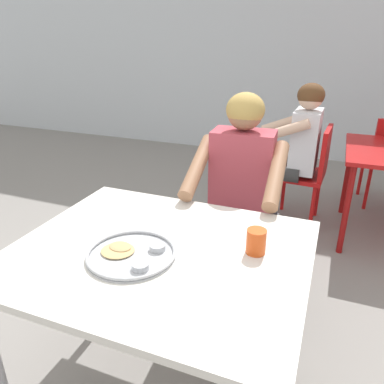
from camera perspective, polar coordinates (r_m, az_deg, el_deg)
The scene contains 8 objects.
back_wall at distance 5.06m, azimuth 15.89°, elevation 24.42°, with size 12.00×0.12×3.40m, color silver.
table_foreground at distance 1.50m, azimuth -5.00°, elevation -11.12°, with size 1.14×0.94×0.75m.
thali_tray at distance 1.42m, azimuth -9.32°, elevation -9.37°, with size 0.34×0.34×0.03m.
drinking_cup at distance 1.43m, azimuth 9.88°, elevation -7.42°, with size 0.07×0.07×0.10m.
chair_foreground at distance 2.34m, azimuth 8.00°, elevation -2.87°, with size 0.44×0.43×0.86m.
diner_foreground at distance 2.04m, azimuth 7.14°, elevation 0.62°, with size 0.51×0.57×1.24m.
chair_red_left at distance 3.23m, azimuth 17.78°, elevation 3.46°, with size 0.41×0.43×0.84m.
patron_background at distance 3.13m, azimuth 15.36°, elevation 7.34°, with size 0.56×0.50×1.18m.
Camera 1 is at (0.62, -1.10, 1.52)m, focal length 34.53 mm.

